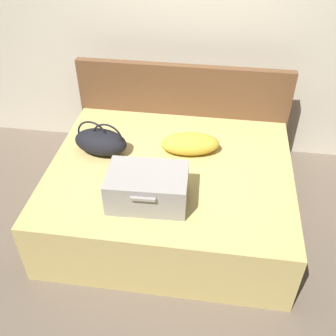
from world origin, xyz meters
TOP-DOWN VIEW (x-y plane):
  - ground_plane at (0.00, 0.00)m, footprint 12.00×12.00m
  - back_wall at (0.00, 1.65)m, footprint 8.00×0.10m
  - bed at (0.00, 0.40)m, footprint 2.03×1.69m
  - headboard at (0.00, 1.28)m, footprint 2.07×0.08m
  - hard_case_large at (-0.11, -0.01)m, footprint 0.60×0.43m
  - duffel_bag at (-0.63, 0.54)m, footprint 0.51×0.34m
  - pillow_near_headboard at (0.14, 0.65)m, footprint 0.54×0.32m

SIDE VIEW (x-z plane):
  - ground_plane at x=0.00m, z-range 0.00..0.00m
  - bed at x=0.00m, z-range 0.00..0.58m
  - headboard at x=0.00m, z-range 0.00..1.10m
  - pillow_near_headboard at x=0.14m, z-range 0.58..0.75m
  - duffel_bag at x=-0.63m, z-range 0.54..0.84m
  - hard_case_large at x=-0.11m, z-range 0.58..0.84m
  - back_wall at x=0.00m, z-range 0.00..2.60m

